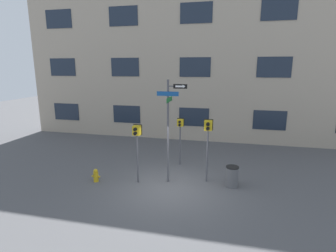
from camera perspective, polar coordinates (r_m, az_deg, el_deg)
name	(u,v)px	position (r m, az deg, el deg)	size (l,w,h in m)	color
ground_plane	(170,188)	(11.17, 0.43, -13.43)	(60.00, 60.00, 0.00)	#515154
building_facade	(196,41)	(17.73, 6.15, 17.91)	(24.00, 0.63, 13.08)	tan
street_sign_pole	(169,123)	(10.89, 0.31, 0.71)	(1.24, 0.97, 4.43)	#4C4C51
pedestrian_signal_left	(137,138)	(11.10, -6.80, -2.59)	(0.37, 0.40, 2.56)	#4C4C51
pedestrian_signal_right	(208,133)	(11.19, 8.69, -1.60)	(0.39, 0.40, 2.77)	#4C4C51
pedestrian_signal_across	(180,129)	(13.13, 2.67, -0.75)	(0.36, 0.40, 2.41)	#4C4C51
fire_hydrant	(96,175)	(12.10, -15.43, -10.35)	(0.38, 0.22, 0.58)	gold
trash_bin	(232,176)	(11.49, 13.75, -10.62)	(0.54, 0.54, 0.88)	#59595B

